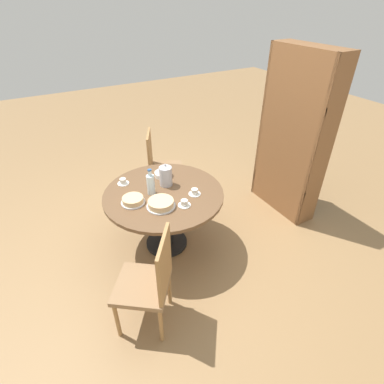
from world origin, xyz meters
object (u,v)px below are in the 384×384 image
at_px(chair_a, 161,165).
at_px(coffee_pot, 166,175).
at_px(cake_main, 161,204).
at_px(cup_b, 123,182).
at_px(cake_second, 133,200).
at_px(cup_a, 184,203).
at_px(water_bottle, 151,184).
at_px(cup_c, 195,192).
at_px(bookshelf, 291,141).
at_px(chair_b, 150,281).

bearing_deg(chair_a, coffee_pot, -173.36).
bearing_deg(cake_main, cup_b, -162.43).
bearing_deg(cake_second, cup_a, 55.42).
height_order(chair_a, cup_a, chair_a).
distance_m(water_bottle, cup_c, 0.44).
height_order(bookshelf, cup_a, bookshelf).
bearing_deg(cup_c, cake_second, -105.64).
bearing_deg(cup_b, coffee_pot, 58.19).
relative_size(cake_main, cup_c, 2.25).
bearing_deg(chair_a, chair_b, 179.06).
height_order(cake_second, cup_a, same).
distance_m(cup_a, cup_b, 0.76).
height_order(chair_b, bookshelf, bookshelf).
bearing_deg(bookshelf, cake_main, 94.27).
xyz_separation_m(bookshelf, cup_b, (-0.44, -1.94, -0.21)).
xyz_separation_m(cup_a, cup_c, (-0.12, 0.18, 0.00)).
height_order(bookshelf, cake_second, bookshelf).
distance_m(coffee_pot, cake_second, 0.45).
relative_size(coffee_pot, cup_b, 2.03).
xyz_separation_m(chair_b, coffee_pot, (-0.93, 0.60, 0.32)).
height_order(coffee_pot, cup_a, coffee_pot).
relative_size(coffee_pot, cake_second, 1.07).
xyz_separation_m(cake_main, cup_c, (-0.02, 0.38, -0.01)).
bearing_deg(coffee_pot, cake_main, -32.74).
bearing_deg(coffee_pot, water_bottle, -69.55).
bearing_deg(chair_b, bookshelf, 145.25).
xyz_separation_m(cup_b, cup_c, (0.54, 0.56, 0.00)).
relative_size(chair_a, bookshelf, 0.48).
bearing_deg(chair_b, cup_c, 165.48).
xyz_separation_m(chair_b, bookshelf, (-0.73, 2.15, 0.44)).
distance_m(bookshelf, water_bottle, 1.76).
relative_size(bookshelf, cup_c, 16.04).
height_order(chair_a, cake_main, chair_a).
xyz_separation_m(cake_second, cup_b, (-0.38, 0.03, -0.01)).
relative_size(water_bottle, cup_c, 2.27).
height_order(chair_b, water_bottle, water_bottle).
relative_size(chair_a, chair_b, 1.00).
height_order(cup_b, cup_c, same).
bearing_deg(chair_a, cup_b, 154.40).
xyz_separation_m(cake_second, cup_a, (0.28, 0.41, -0.01)).
distance_m(bookshelf, cup_c, 1.40).
bearing_deg(cup_a, cup_c, 123.08).
height_order(coffee_pot, cup_b, coffee_pot).
xyz_separation_m(chair_b, cup_c, (-0.62, 0.77, 0.23)).
relative_size(cup_a, cup_c, 1.00).
distance_m(cake_main, cup_b, 0.59).
bearing_deg(coffee_pot, chair_a, 160.33).
height_order(chair_b, cake_second, chair_b).
bearing_deg(chair_a, cake_main, -177.60).
height_order(chair_a, cup_b, chair_a).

